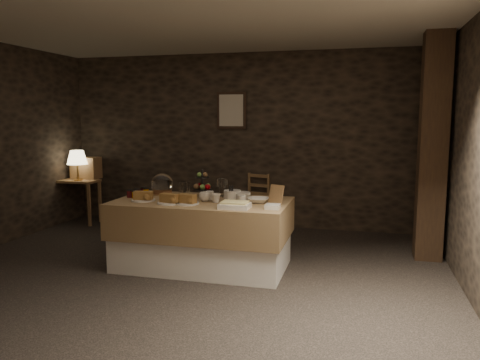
% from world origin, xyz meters
% --- Properties ---
extents(ground_plane, '(5.50, 5.00, 0.01)m').
position_xyz_m(ground_plane, '(0.00, 0.00, 0.00)').
color(ground_plane, black).
rests_on(ground_plane, ground).
extents(room_shell, '(5.52, 5.02, 2.60)m').
position_xyz_m(room_shell, '(0.00, 0.00, 1.56)').
color(room_shell, black).
rests_on(room_shell, ground).
extents(buffet_table, '(1.89, 1.01, 0.75)m').
position_xyz_m(buffet_table, '(0.09, 0.39, 0.43)').
color(buffet_table, silver).
rests_on(buffet_table, ground_plane).
extents(console_table, '(0.64, 0.36, 0.68)m').
position_xyz_m(console_table, '(-2.50, 1.95, 0.55)').
color(console_table, brown).
rests_on(console_table, ground_plane).
extents(table_lamp, '(0.31, 0.31, 0.46)m').
position_xyz_m(table_lamp, '(-2.45, 1.90, 1.03)').
color(table_lamp, '#AC7C32').
rests_on(table_lamp, console_table).
extents(wine_rack, '(0.42, 0.26, 0.34)m').
position_xyz_m(wine_rack, '(-2.45, 2.13, 0.85)').
color(wine_rack, brown).
rests_on(wine_rack, console_table).
extents(chair, '(0.46, 0.45, 0.63)m').
position_xyz_m(chair, '(0.25, 2.34, 0.36)').
color(chair, brown).
rests_on(chair, ground_plane).
extents(timber_column, '(0.30, 0.30, 2.60)m').
position_xyz_m(timber_column, '(2.55, 1.37, 1.30)').
color(timber_column, black).
rests_on(timber_column, ground_plane).
extents(framed_picture, '(0.45, 0.04, 0.55)m').
position_xyz_m(framed_picture, '(-0.15, 2.47, 1.75)').
color(framed_picture, '#302016').
rests_on(framed_picture, room_shell).
extents(plate_stack_a, '(0.19, 0.19, 0.10)m').
position_xyz_m(plate_stack_a, '(0.39, 0.55, 0.80)').
color(plate_stack_a, silver).
rests_on(plate_stack_a, buffet_table).
extents(plate_stack_b, '(0.20, 0.20, 0.08)m').
position_xyz_m(plate_stack_b, '(0.50, 0.53, 0.79)').
color(plate_stack_b, silver).
rests_on(plate_stack_b, buffet_table).
extents(cutlery_holder, '(0.10, 0.10, 0.12)m').
position_xyz_m(cutlery_holder, '(0.43, 0.38, 0.81)').
color(cutlery_holder, silver).
rests_on(cutlery_holder, buffet_table).
extents(cup_a, '(0.16, 0.16, 0.10)m').
position_xyz_m(cup_a, '(0.14, 0.36, 0.80)').
color(cup_a, silver).
rests_on(cup_a, buffet_table).
extents(cup_b, '(0.12, 0.12, 0.10)m').
position_xyz_m(cup_b, '(0.28, 0.31, 0.80)').
color(cup_b, silver).
rests_on(cup_b, buffet_table).
extents(mug_c, '(0.09, 0.09, 0.09)m').
position_xyz_m(mug_c, '(0.16, 0.46, 0.80)').
color(mug_c, silver).
rests_on(mug_c, buffet_table).
extents(mug_d, '(0.08, 0.08, 0.09)m').
position_xyz_m(mug_d, '(0.56, 0.31, 0.79)').
color(mug_d, silver).
rests_on(mug_d, buffet_table).
extents(bowl, '(0.25, 0.25, 0.06)m').
position_xyz_m(bowl, '(0.72, 0.41, 0.78)').
color(bowl, silver).
rests_on(bowl, buffet_table).
extents(cake_dome, '(0.26, 0.26, 0.26)m').
position_xyz_m(cake_dome, '(-0.49, 0.66, 0.85)').
color(cake_dome, brown).
rests_on(cake_dome, buffet_table).
extents(fruit_stand, '(0.22, 0.22, 0.31)m').
position_xyz_m(fruit_stand, '(0.02, 0.64, 0.87)').
color(fruit_stand, black).
rests_on(fruit_stand, buffet_table).
extents(bread_platter_left, '(0.26, 0.26, 0.11)m').
position_xyz_m(bread_platter_left, '(-0.52, 0.21, 0.79)').
color(bread_platter_left, silver).
rests_on(bread_platter_left, buffet_table).
extents(bread_platter_center, '(0.26, 0.26, 0.11)m').
position_xyz_m(bread_platter_center, '(-0.18, 0.13, 0.79)').
color(bread_platter_center, silver).
rests_on(bread_platter_center, buffet_table).
extents(bread_platter_right, '(0.26, 0.26, 0.11)m').
position_xyz_m(bread_platter_right, '(0.01, 0.15, 0.79)').
color(bread_platter_right, silver).
rests_on(bread_platter_right, buffet_table).
extents(jam_jars, '(0.18, 0.32, 0.07)m').
position_xyz_m(jam_jars, '(-0.71, 0.46, 0.79)').
color(jam_jars, '#55141A').
rests_on(jam_jars, buffet_table).
extents(tart_dish, '(0.30, 0.22, 0.07)m').
position_xyz_m(tart_dish, '(0.55, 0.06, 0.78)').
color(tart_dish, silver).
rests_on(tart_dish, buffet_table).
extents(square_dish, '(0.14, 0.14, 0.04)m').
position_xyz_m(square_dish, '(0.92, 0.13, 0.77)').
color(square_dish, silver).
rests_on(square_dish, buffet_table).
extents(menu_frame, '(0.18, 0.14, 0.22)m').
position_xyz_m(menu_frame, '(0.91, 0.41, 0.84)').
color(menu_frame, brown).
rests_on(menu_frame, buffet_table).
extents(storage_jar_a, '(0.10, 0.10, 0.16)m').
position_xyz_m(storage_jar_a, '(-0.24, 0.69, 0.83)').
color(storage_jar_a, white).
rests_on(storage_jar_a, buffet_table).
extents(storage_jar_b, '(0.09, 0.09, 0.14)m').
position_xyz_m(storage_jar_b, '(-0.21, 0.70, 0.82)').
color(storage_jar_b, white).
rests_on(storage_jar_b, buffet_table).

